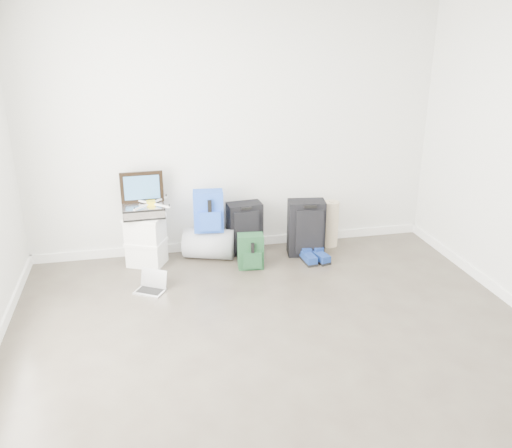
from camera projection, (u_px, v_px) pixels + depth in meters
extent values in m
plane|color=#3C342C|center=(295.00, 376.00, 4.01)|extent=(5.00, 5.00, 0.00)
cube|color=silver|center=(234.00, 131.00, 5.81)|extent=(4.50, 0.02, 2.70)
cube|color=white|center=(236.00, 243.00, 6.26)|extent=(4.50, 0.02, 0.10)
cube|color=white|center=(147.00, 254.00, 5.80)|extent=(0.45, 0.42, 0.24)
cube|color=white|center=(146.00, 242.00, 5.75)|extent=(0.48, 0.44, 0.04)
cube|color=white|center=(145.00, 230.00, 5.70)|extent=(0.45, 0.42, 0.24)
cube|color=white|center=(144.00, 218.00, 5.65)|extent=(0.48, 0.44, 0.04)
cube|color=#B2B2B7|center=(144.00, 211.00, 5.63)|extent=(0.43, 0.32, 0.12)
cube|color=black|center=(142.00, 187.00, 5.64)|extent=(0.44, 0.04, 0.33)
cube|color=#27689C|center=(142.00, 188.00, 5.62)|extent=(0.36, 0.02, 0.25)
cube|color=yellow|center=(151.00, 203.00, 5.59)|extent=(0.09, 0.09, 0.05)
cube|color=white|center=(159.00, 200.00, 5.69)|extent=(0.19, 0.20, 0.02)
cube|color=white|center=(142.00, 201.00, 5.65)|extent=(0.20, 0.19, 0.02)
cube|color=white|center=(143.00, 207.00, 5.49)|extent=(0.19, 0.20, 0.02)
cube|color=white|center=(160.00, 205.00, 5.53)|extent=(0.20, 0.19, 0.02)
cylinder|color=gray|center=(209.00, 244.00, 5.94)|extent=(0.62, 0.50, 0.33)
cube|color=#1A30AF|center=(208.00, 211.00, 5.78)|extent=(0.33, 0.22, 0.44)
cube|color=#1A30AF|center=(210.00, 221.00, 5.71)|extent=(0.24, 0.09, 0.21)
cube|color=black|center=(245.00, 228.00, 6.04)|extent=(0.39, 0.25, 0.58)
cube|color=black|center=(247.00, 232.00, 5.92)|extent=(0.28, 0.05, 0.47)
cube|color=black|center=(246.00, 208.00, 5.83)|extent=(0.11, 0.03, 0.02)
cube|color=#143920|center=(251.00, 251.00, 5.69)|extent=(0.28, 0.18, 0.37)
cube|color=#143920|center=(252.00, 260.00, 5.63)|extent=(0.20, 0.07, 0.18)
cube|color=black|center=(306.00, 228.00, 5.99)|extent=(0.43, 0.28, 0.62)
cube|color=black|center=(310.00, 232.00, 5.87)|extent=(0.30, 0.08, 0.50)
cube|color=black|center=(310.00, 207.00, 5.77)|extent=(0.14, 0.05, 0.03)
cube|color=black|center=(308.00, 261.00, 5.88)|extent=(0.14, 0.30, 0.03)
cube|color=#19369B|center=(308.00, 257.00, 5.87)|extent=(0.13, 0.29, 0.07)
cube|color=black|center=(319.00, 260.00, 5.91)|extent=(0.18, 0.31, 0.03)
cube|color=#19369B|center=(320.00, 256.00, 5.89)|extent=(0.18, 0.30, 0.07)
cylinder|color=tan|center=(331.00, 224.00, 6.23)|extent=(0.17, 0.17, 0.53)
cube|color=#B8B9BD|center=(150.00, 291.00, 5.24)|extent=(0.33, 0.30, 0.01)
cube|color=black|center=(150.00, 291.00, 5.23)|extent=(0.27, 0.23, 0.00)
cube|color=black|center=(154.00, 278.00, 5.29)|extent=(0.24, 0.15, 0.18)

